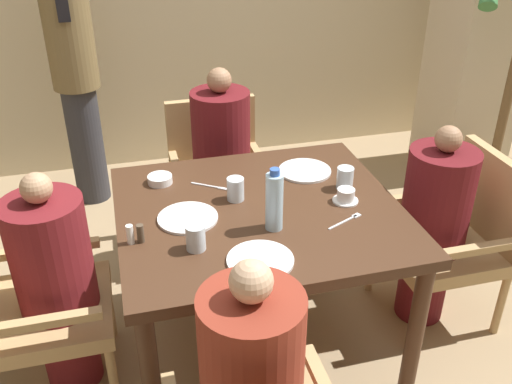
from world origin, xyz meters
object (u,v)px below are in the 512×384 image
standing_host (74,69)px  plate_dessert_center (260,260)px  chair_left_side (24,302)px  chair_right_side (456,233)px  teacup_with_saucer (346,196)px  diner_in_right_chair (433,225)px  glass_tall_far (196,237)px  bowl_small (160,179)px  diner_in_left_chair (57,283)px  glass_tall_mid (345,178)px  water_bottle (274,201)px  plate_main_left (305,171)px  diner_in_far_chair (222,164)px  chair_far_side (218,171)px  potted_palm (508,95)px  plate_main_right (188,218)px  glass_tall_near (235,189)px

standing_host → plate_dessert_center: size_ratio=6.90×
chair_left_side → chair_right_side: 2.01m
chair_right_side → teacup_with_saucer: bearing=-176.3°
chair_left_side → diner_in_right_chair: bearing=0.0°
chair_left_side → glass_tall_far: (0.70, -0.23, 0.35)m
plate_dessert_center → bowl_small: (-0.29, 0.70, 0.01)m
standing_host → teacup_with_saucer: standing_host is taller
diner_in_left_chair → diner_in_right_chair: (1.73, 0.00, 0.00)m
chair_right_side → glass_tall_mid: (-0.59, 0.07, 0.35)m
standing_host → water_bottle: (0.77, -1.84, -0.04)m
chair_left_side → glass_tall_far: size_ratio=8.40×
standing_host → plate_main_left: bearing=-53.1°
plate_main_left → diner_in_far_chair: bearing=119.2°
bowl_small → glass_tall_far: 0.57m
diner_in_right_chair → bowl_small: 1.31m
chair_left_side → teacup_with_saucer: (1.38, -0.04, 0.32)m
chair_far_side → potted_palm: potted_palm is taller
diner_in_left_chair → bowl_small: (0.48, 0.33, 0.25)m
bowl_small → glass_tall_mid: (0.80, -0.26, 0.03)m
chair_left_side → chair_far_side: same height
chair_far_side → diner_in_far_chair: diner_in_far_chair is taller
teacup_with_saucer → bowl_small: bearing=153.7°
chair_far_side → standing_host: bearing=136.0°
diner_in_left_chair → plate_dessert_center: (0.77, -0.37, 0.23)m
standing_host → plate_main_right: standing_host is taller
chair_far_side → diner_in_far_chair: bearing=-90.0°
chair_left_side → diner_in_far_chair: diner_in_far_chair is taller
diner_in_right_chair → potted_palm: size_ratio=0.54×
teacup_with_saucer → diner_in_far_chair: bearing=114.1°
diner_in_far_chair → chair_right_side: (1.00, -0.80, -0.11)m
potted_palm → teacup_with_saucer: (-1.40, -0.83, -0.04)m
potted_palm → glass_tall_far: size_ratio=19.09×
glass_tall_far → standing_host: bearing=103.3°
diner_in_right_chair → water_bottle: diner_in_right_chair is taller
glass_tall_near → glass_tall_mid: size_ratio=1.00×
glass_tall_near → glass_tall_mid: bearing=-3.2°
chair_far_side → potted_palm: size_ratio=0.44×
chair_right_side → teacup_with_saucer: chair_right_side is taller
diner_in_far_chair → potted_palm: size_ratio=0.58×
diner_in_far_chair → chair_right_side: diner_in_far_chair is taller
bowl_small → glass_tall_near: (0.30, -0.24, 0.03)m
plate_main_right → plate_dessert_center: 0.42m
plate_main_right → glass_tall_mid: glass_tall_mid is taller
chair_right_side → diner_in_right_chair: 0.16m
diner_in_far_chair → bowl_small: bearing=-129.2°
potted_palm → plate_dessert_center: (-1.88, -1.16, -0.06)m
diner_in_left_chair → glass_tall_mid: diner_in_left_chair is taller
bowl_small → plate_main_left: bearing=-5.5°
diner_in_right_chair → potted_palm: potted_palm is taller
potted_palm → plate_main_left: 1.58m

